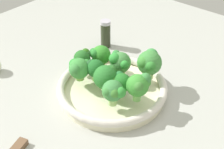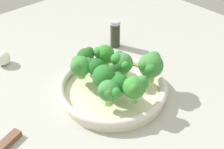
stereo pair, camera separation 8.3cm
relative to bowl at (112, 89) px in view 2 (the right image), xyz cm
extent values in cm
cube|color=#ADAFA7|center=(-0.98, -2.02, -3.17)|extent=(130.00, 130.00, 2.50)
cylinder|color=#EDE6C2|center=(0.00, 0.00, -1.07)|extent=(28.56, 28.56, 1.70)
torus|color=silver|center=(0.00, 0.00, 0.81)|extent=(29.75, 29.75, 2.07)
cylinder|color=#83CF68|center=(0.95, 8.92, 3.18)|extent=(2.08, 2.08, 2.67)
sphere|color=green|center=(0.95, 8.92, 6.34)|extent=(5.63, 5.63, 5.63)
sphere|color=#3C863F|center=(-0.93, 9.73, 7.64)|extent=(2.99, 2.99, 2.99)
sphere|color=#419337|center=(-0.61, 9.79, 6.70)|extent=(2.95, 2.95, 2.95)
sphere|color=#3F8435|center=(2.12, 10.00, 7.35)|extent=(2.65, 2.65, 2.65)
cylinder|color=#A2D873|center=(1.56, -4.37, 2.96)|extent=(2.10, 2.10, 2.22)
sphere|color=#1E6224|center=(1.56, -4.37, 5.64)|extent=(4.85, 4.85, 4.85)
sphere|color=#225B29|center=(1.05, -6.31, 6.12)|extent=(2.35, 2.35, 2.35)
sphere|color=#24572B|center=(2.13, -6.02, 6.63)|extent=(2.04, 2.04, 2.04)
cylinder|color=#99CE73|center=(0.53, -10.41, 3.02)|extent=(2.19, 2.19, 2.35)
sphere|color=#256524|center=(0.53, -10.41, 5.72)|extent=(4.70, 4.70, 4.70)
sphere|color=#225723|center=(2.14, -9.73, 6.16)|extent=(2.24, 2.24, 2.24)
sphere|color=#2D681B|center=(-1.26, -10.40, 7.00)|extent=(2.19, 2.19, 2.19)
sphere|color=#285C27|center=(-0.89, -9.77, 6.69)|extent=(1.94, 1.94, 1.94)
cylinder|color=#7DBC4F|center=(4.14, -7.90, 2.70)|extent=(2.18, 2.18, 1.70)
sphere|color=#3C903D|center=(4.14, -7.90, 5.38)|extent=(5.63, 5.63, 5.63)
sphere|color=#308531|center=(2.09, -7.25, 6.25)|extent=(2.33, 2.33, 2.33)
sphere|color=#3C863D|center=(5.95, -7.42, 6.16)|extent=(3.21, 3.21, 3.21)
sphere|color=green|center=(3.77, -10.04, 5.67)|extent=(3.07, 3.07, 3.07)
cylinder|color=#79B84E|center=(-4.95, -1.16, 2.78)|extent=(2.72, 2.72, 1.87)
sphere|color=#41843F|center=(-4.95, -1.16, 5.58)|extent=(5.74, 5.74, 5.74)
sphere|color=green|center=(-3.50, -2.06, 7.14)|extent=(3.18, 3.18, 3.18)
sphere|color=#35863B|center=(-5.74, -3.37, 6.85)|extent=(2.43, 2.43, 2.43)
sphere|color=green|center=(-3.88, 0.97, 6.39)|extent=(2.36, 2.36, 2.36)
cylinder|color=#93C457|center=(-4.41, -7.79, 2.78)|extent=(2.32, 2.32, 1.87)
sphere|color=#338A2A|center=(-4.41, -7.79, 5.51)|extent=(5.50, 5.50, 5.50)
sphere|color=#2F8532|center=(-2.47, -8.52, 6.49)|extent=(2.64, 2.64, 2.64)
sphere|color=#307E34|center=(-3.61, -9.98, 5.93)|extent=(2.36, 2.36, 2.36)
cylinder|color=#9CC971|center=(6.09, 5.39, 3.09)|extent=(2.16, 2.16, 2.49)
sphere|color=#3D8641|center=(6.09, 5.39, 6.05)|extent=(5.26, 5.26, 5.26)
sphere|color=green|center=(5.92, 7.61, 6.60)|extent=(2.68, 2.68, 2.68)
sphere|color=#408532|center=(6.97, 6.62, 6.63)|extent=(2.60, 2.60, 2.60)
sphere|color=#3A8339|center=(7.66, 5.18, 6.68)|extent=(2.53, 2.53, 2.53)
cylinder|color=#77B258|center=(1.49, 4.48, 2.75)|extent=(2.24, 2.24, 1.81)
sphere|color=#226E24|center=(1.49, 4.48, 5.25)|extent=(4.88, 4.88, 4.88)
sphere|color=#257031|center=(0.75, 2.93, 6.06)|extent=(2.79, 2.79, 2.79)
sphere|color=#327422|center=(2.62, 3.04, 5.53)|extent=(2.76, 2.76, 2.76)
cylinder|color=#95CC6F|center=(2.79, 0.19, 2.71)|extent=(2.45, 2.45, 1.72)
sphere|color=#28722A|center=(2.79, 0.19, 5.62)|extent=(6.32, 6.32, 6.32)
sphere|color=#296926|center=(1.10, 0.72, 7.02)|extent=(2.76, 2.76, 2.76)
sphere|color=#29682C|center=(0.46, -0.21, 6.58)|extent=(2.54, 2.54, 2.54)
cylinder|color=#89C264|center=(-8.52, 5.80, 3.20)|extent=(2.56, 2.56, 2.70)
sphere|color=#3F893C|center=(-8.52, 5.80, 6.70)|extent=(6.63, 6.63, 6.63)
sphere|color=#3B9042|center=(-10.50, 4.96, 7.80)|extent=(3.63, 3.63, 3.63)
sphere|color=#32842F|center=(-6.55, 7.48, 7.41)|extent=(2.77, 2.77, 2.77)
sphere|color=#3E8B35|center=(-6.70, 5.22, 7.53)|extent=(3.48, 3.48, 3.48)
cube|color=brown|center=(30.68, -2.69, -1.17)|extent=(9.81, 5.06, 1.50)
sphere|color=#E9EDCE|center=(14.90, -33.50, 0.36)|extent=(4.57, 4.57, 4.57)
cylinder|color=#272F1C|center=(-18.01, -18.07, 2.24)|extent=(3.24, 3.24, 8.33)
cylinder|color=#B7B1C0|center=(-18.01, -18.07, 6.98)|extent=(3.40, 3.40, 1.13)
camera|label=1|loc=(50.66, 43.01, 53.92)|focal=50.66mm
camera|label=2|loc=(44.94, 48.96, 53.92)|focal=50.66mm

